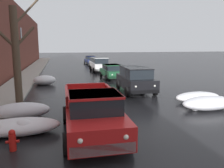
% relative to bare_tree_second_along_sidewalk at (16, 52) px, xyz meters
% --- Properties ---
extents(left_sidewalk_slab, '(2.42, 80.00, 0.12)m').
position_rel_bare_tree_second_along_sidewalk_xyz_m(left_sidewalk_slab, '(-1.09, 6.08, -2.92)').
color(left_sidewalk_slab, '#A8A399').
rests_on(left_sidewalk_slab, ground).
extents(snow_bank_near_corner_left, '(1.87, 1.42, 0.81)m').
position_rel_bare_tree_second_along_sidewalk_xyz_m(snow_bank_near_corner_left, '(1.00, 6.26, -2.58)').
color(snow_bank_near_corner_left, white).
rests_on(snow_bank_near_corner_left, ground).
extents(snow_bank_mid_block_left, '(3.05, 1.38, 0.64)m').
position_rel_bare_tree_second_along_sidewalk_xyz_m(snow_bank_mid_block_left, '(0.73, -4.78, -2.68)').
color(snow_bank_mid_block_left, white).
rests_on(snow_bank_mid_block_left, ground).
extents(snow_bank_near_corner_right, '(2.79, 1.33, 0.62)m').
position_rel_bare_tree_second_along_sidewalk_xyz_m(snow_bank_near_corner_right, '(10.32, -1.99, -2.67)').
color(snow_bank_near_corner_right, white).
rests_on(snow_bank_near_corner_right, ground).
extents(snow_bank_along_right_kerb, '(2.56, 1.11, 0.74)m').
position_rel_bare_tree_second_along_sidewalk_xyz_m(snow_bank_along_right_kerb, '(0.60, -2.79, -2.62)').
color(snow_bank_along_right_kerb, white).
rests_on(snow_bank_along_right_kerb, ground).
extents(snow_bank_far_right_pile, '(2.91, 1.35, 0.73)m').
position_rel_bare_tree_second_along_sidewalk_xyz_m(snow_bank_far_right_pile, '(9.95, -3.54, -2.63)').
color(snow_bank_far_right_pile, white).
rests_on(snow_bank_far_right_pile, ground).
extents(bare_tree_second_along_sidewalk, '(2.87, 2.17, 6.22)m').
position_rel_bare_tree_second_along_sidewalk_xyz_m(bare_tree_second_along_sidewalk, '(0.00, 0.00, 0.00)').
color(bare_tree_second_along_sidewalk, '#4C3D2D').
rests_on(bare_tree_second_along_sidewalk, ground).
extents(pickup_truck_red_approaching_near_lane, '(2.29, 5.12, 1.76)m').
position_rel_bare_tree_second_along_sidewalk_xyz_m(pickup_truck_red_approaching_near_lane, '(3.48, -5.49, -2.10)').
color(pickup_truck_red_approaching_near_lane, red).
rests_on(pickup_truck_red_approaching_near_lane, ground).
extents(suv_black_parked_kerbside_close, '(2.27, 4.47, 1.82)m').
position_rel_bare_tree_second_along_sidewalk_xyz_m(suv_black_parked_kerbside_close, '(7.63, 1.63, -1.99)').
color(suv_black_parked_kerbside_close, black).
rests_on(suv_black_parked_kerbside_close, ground).
extents(sedan_green_parked_kerbside_mid, '(2.10, 4.29, 1.42)m').
position_rel_bare_tree_second_along_sidewalk_xyz_m(sedan_green_parked_kerbside_mid, '(7.55, 8.48, -2.23)').
color(sedan_green_parked_kerbside_mid, '#1E5633').
rests_on(sedan_green_parked_kerbside_mid, ground).
extents(suv_white_parked_far_down_block, '(2.14, 4.70, 1.82)m').
position_rel_bare_tree_second_along_sidewalk_xyz_m(suv_white_parked_far_down_block, '(7.33, 14.60, -1.99)').
color(suv_white_parked_far_down_block, silver).
rests_on(suv_white_parked_far_down_block, ground).
extents(sedan_silver_queued_behind_truck, '(2.00, 3.97, 1.42)m').
position_rel_bare_tree_second_along_sidewalk_xyz_m(sedan_silver_queued_behind_truck, '(7.83, 20.40, -2.23)').
color(sedan_silver_queued_behind_truck, '#B7B7BC').
rests_on(sedan_silver_queued_behind_truck, ground).
extents(sedan_darkblue_at_far_intersection, '(1.96, 4.22, 1.42)m').
position_rel_bare_tree_second_along_sidewalk_xyz_m(sedan_darkblue_at_far_intersection, '(7.74, 26.26, -2.23)').
color(sedan_darkblue_at_far_intersection, navy).
rests_on(sedan_darkblue_at_far_intersection, ground).
extents(fire_hydrant, '(0.42, 0.22, 0.71)m').
position_rel_bare_tree_second_along_sidewalk_xyz_m(fire_hydrant, '(0.77, -6.17, -2.63)').
color(fire_hydrant, red).
rests_on(fire_hydrant, ground).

